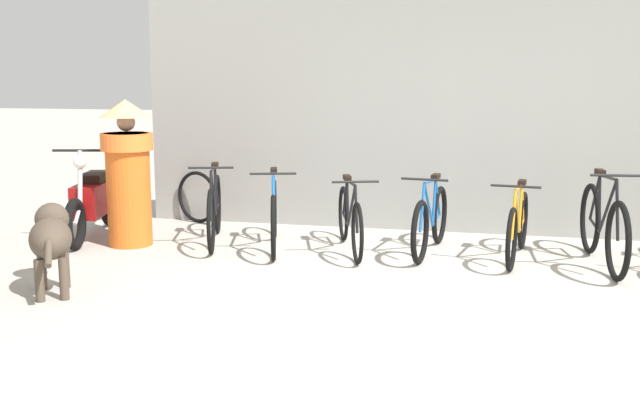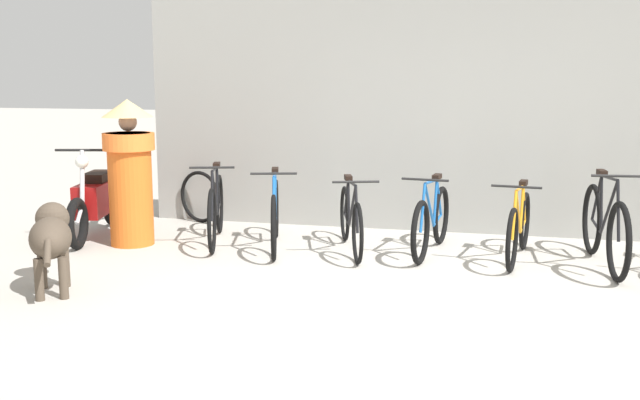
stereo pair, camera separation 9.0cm
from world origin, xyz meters
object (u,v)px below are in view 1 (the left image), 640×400
at_px(motorcycle, 93,201).
at_px(stray_dog, 51,236).
at_px(bicycle_2, 350,220).
at_px(bicycle_0, 214,210).
at_px(spare_tire_left, 197,197).
at_px(bicycle_5, 603,227).
at_px(bicycle_4, 518,227).
at_px(bicycle_3, 430,221).
at_px(bicycle_1, 274,215).
at_px(person_in_robes, 128,170).

bearing_deg(motorcycle, stray_dog, 7.80).
bearing_deg(bicycle_2, stray_dog, -65.99).
bearing_deg(bicycle_0, spare_tire_left, -165.96).
relative_size(bicycle_5, stray_dog, 1.75).
xyz_separation_m(bicycle_4, stray_dog, (-3.82, -2.04, 0.15)).
xyz_separation_m(bicycle_3, spare_tire_left, (-2.92, 0.94, -0.01)).
bearing_deg(stray_dog, bicycle_1, -64.91).
bearing_deg(person_in_robes, motorcycle, -17.97).
relative_size(bicycle_0, person_in_robes, 1.06).
bearing_deg(bicycle_5, spare_tire_left, -109.74).
bearing_deg(spare_tire_left, person_in_robes, -99.96).
relative_size(bicycle_3, stray_dog, 1.57).
height_order(bicycle_4, stray_dog, bicycle_4).
relative_size(bicycle_1, stray_dog, 1.65).
distance_m(bicycle_0, bicycle_3, 2.31).
bearing_deg(bicycle_1, bicycle_0, -113.43).
distance_m(bicycle_1, stray_dog, 2.38).
bearing_deg(stray_dog, bicycle_5, -97.24).
relative_size(bicycle_4, bicycle_5, 0.89).
xyz_separation_m(bicycle_2, bicycle_4, (1.67, 0.05, -0.00)).
height_order(bicycle_0, bicycle_3, bicycle_0).
relative_size(motorcycle, person_in_robes, 1.16).
bearing_deg(person_in_robes, bicycle_2, -166.88).
distance_m(bicycle_1, bicycle_4, 2.47).
bearing_deg(bicycle_1, bicycle_4, 75.94).
relative_size(bicycle_4, stray_dog, 1.57).
height_order(bicycle_0, bicycle_5, bicycle_5).
height_order(bicycle_4, bicycle_5, bicycle_5).
bearing_deg(person_in_robes, spare_tire_left, -92.96).
bearing_deg(bicycle_0, bicycle_3, 74.32).
distance_m(bicycle_3, bicycle_5, 1.64).
xyz_separation_m(bicycle_2, bicycle_5, (2.45, -0.04, 0.05)).
bearing_deg(stray_dog, bicycle_2, -77.44).
height_order(bicycle_2, stray_dog, bicycle_2).
distance_m(bicycle_5, stray_dog, 5.00).
height_order(bicycle_4, spare_tire_left, bicycle_4).
bearing_deg(person_in_robes, bicycle_4, -168.78).
height_order(bicycle_5, stray_dog, bicycle_5).
distance_m(bicycle_5, motorcycle, 5.38).
height_order(bicycle_0, bicycle_1, bicycle_0).
distance_m(motorcycle, person_in_robes, 0.77).
bearing_deg(bicycle_2, spare_tire_left, -135.47).
relative_size(bicycle_0, bicycle_4, 1.05).
bearing_deg(person_in_robes, bicycle_3, -166.40).
distance_m(bicycle_0, bicycle_1, 0.70).
distance_m(motorcycle, stray_dog, 2.17).
bearing_deg(person_in_robes, bicycle_1, -165.22).
relative_size(bicycle_2, bicycle_4, 0.99).
distance_m(bicycle_4, motorcycle, 4.60).
height_order(bicycle_0, stray_dog, bicycle_0).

